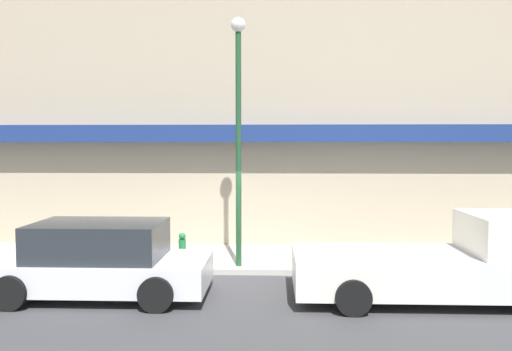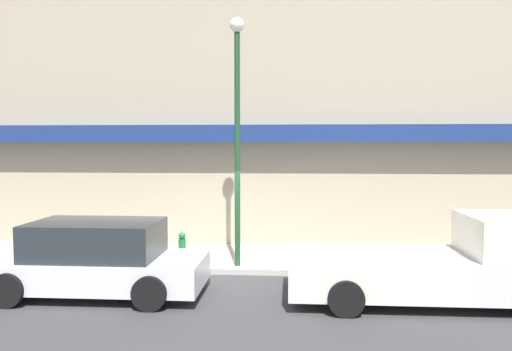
% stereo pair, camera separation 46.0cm
% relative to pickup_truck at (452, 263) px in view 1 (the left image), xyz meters
% --- Properties ---
extents(ground_plane, '(80.00, 80.00, 0.00)m').
position_rel_pickup_truck_xyz_m(ground_plane, '(-5.09, 1.77, -0.77)').
color(ground_plane, '#38383A').
extents(sidewalk, '(36.00, 3.07, 0.14)m').
position_rel_pickup_truck_xyz_m(sidewalk, '(-5.09, 3.30, -0.70)').
color(sidewalk, '#ADA89E').
rests_on(sidewalk, ground).
extents(building, '(19.80, 3.80, 11.14)m').
position_rel_pickup_truck_xyz_m(building, '(-5.12, 6.31, 3.27)').
color(building, tan).
rests_on(building, ground).
extents(pickup_truck, '(5.56, 2.22, 1.76)m').
position_rel_pickup_truck_xyz_m(pickup_truck, '(0.00, 0.00, 0.00)').
color(pickup_truck, silver).
rests_on(pickup_truck, ground).
extents(parked_car, '(4.52, 2.09, 1.55)m').
position_rel_pickup_truck_xyz_m(parked_car, '(-7.20, 0.00, -0.02)').
color(parked_car, silver).
rests_on(parked_car, ground).
extents(fire_hydrant, '(0.19, 0.19, 0.75)m').
position_rel_pickup_truck_xyz_m(fire_hydrant, '(-5.94, 2.52, -0.26)').
color(fire_hydrant, '#196633').
rests_on(fire_hydrant, sidewalk).
extents(street_lamp, '(0.36, 0.36, 6.08)m').
position_rel_pickup_truck_xyz_m(street_lamp, '(-4.46, 2.14, 3.12)').
color(street_lamp, '#1E4728').
rests_on(street_lamp, sidewalk).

